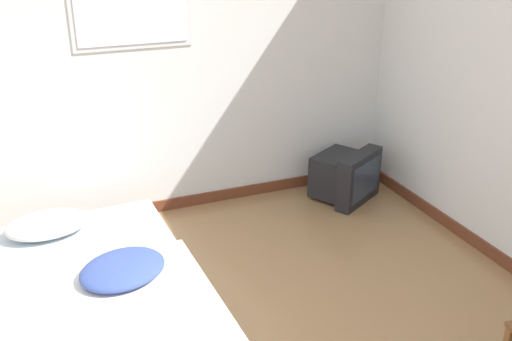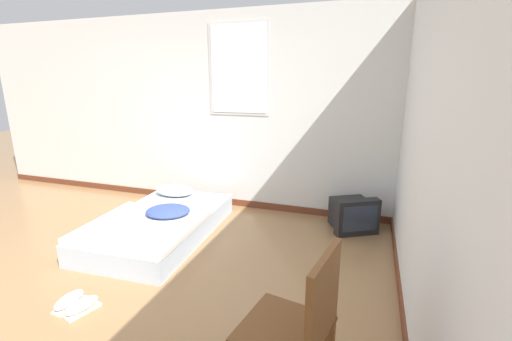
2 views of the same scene
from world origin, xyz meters
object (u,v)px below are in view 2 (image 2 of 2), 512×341
crt_tv (352,214)px  wooden_chair (304,319)px  mattress_bed (160,223)px  sneaker_pair (76,303)px

crt_tv → wooden_chair: size_ratio=0.66×
mattress_bed → sneaker_pair: (0.13, -1.35, -0.10)m
mattress_bed → sneaker_pair: 1.36m
mattress_bed → sneaker_pair: bearing=-84.3°
crt_tv → sneaker_pair: 2.94m
crt_tv → sneaker_pair: size_ratio=2.03×
mattress_bed → sneaker_pair: size_ratio=6.31×
sneaker_pair → crt_tv: bearing=48.5°
mattress_bed → wooden_chair: bearing=-38.6°
mattress_bed → wooden_chair: size_ratio=2.06×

